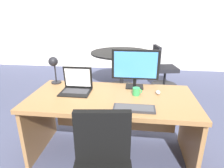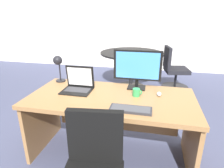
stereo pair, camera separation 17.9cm
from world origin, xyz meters
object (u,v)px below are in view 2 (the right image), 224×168
at_px(desk_lamp, 58,64).
at_px(keyboard, 131,109).
at_px(laptop, 79,83).
at_px(desk, 112,111).
at_px(coffee_mug, 136,92).
at_px(meeting_table, 132,61).
at_px(monitor, 137,67).
at_px(meeting_chair_near, 173,72).
at_px(mouse, 159,94).

bearing_deg(desk_lamp, keyboard, -30.39).
height_order(laptop, desk_lamp, desk_lamp).
distance_m(desk, coffee_mug, 0.34).
bearing_deg(meeting_table, monitor, -81.47).
height_order(desk, meeting_chair_near, meeting_chair_near).
relative_size(desk_lamp, coffee_mug, 3.35).
height_order(monitor, desk_lamp, monitor).
xyz_separation_m(laptop, desk_lamp, (-0.32, 0.18, 0.16)).
distance_m(monitor, coffee_mug, 0.31).
relative_size(monitor, laptop, 1.64).
height_order(desk_lamp, meeting_table, desk_lamp).
height_order(monitor, keyboard, monitor).
xyz_separation_m(keyboard, meeting_table, (-0.28, 2.42, -0.15)).
height_order(keyboard, meeting_chair_near, meeting_chair_near).
bearing_deg(laptop, meeting_table, 80.26).
xyz_separation_m(desk, meeting_chair_near, (0.83, 2.27, -0.17)).
xyz_separation_m(coffee_mug, meeting_chair_near, (0.57, 2.25, -0.40)).
bearing_deg(coffee_mug, laptop, 175.32).
relative_size(laptop, meeting_table, 0.25).
relative_size(monitor, keyboard, 1.41).
bearing_deg(desk_lamp, laptop, -29.13).
bearing_deg(coffee_mug, keyboard, -93.07).
xyz_separation_m(laptop, keyboard, (0.63, -0.38, -0.07)).
xyz_separation_m(desk, keyboard, (0.23, -0.31, 0.20)).
bearing_deg(desk_lamp, monitor, -0.39).
distance_m(laptop, desk_lamp, 0.40).
relative_size(mouse, desk_lamp, 0.25).
xyz_separation_m(monitor, coffee_mug, (0.02, -0.23, -0.21)).
xyz_separation_m(monitor, keyboard, (0.00, -0.56, -0.24)).
xyz_separation_m(meeting_table, meeting_chair_near, (0.87, 0.16, -0.23)).
height_order(monitor, meeting_table, monitor).
bearing_deg(coffee_mug, meeting_table, 98.18).
distance_m(monitor, laptop, 0.68).
bearing_deg(desk, laptop, 169.80).
height_order(desk_lamp, coffee_mug, desk_lamp).
bearing_deg(mouse, desk, -170.84).
xyz_separation_m(desk, monitor, (0.23, 0.25, 0.44)).
bearing_deg(keyboard, desk_lamp, 149.61).
height_order(desk, mouse, mouse).
bearing_deg(meeting_chair_near, laptop, -119.15).
height_order(mouse, meeting_chair_near, meeting_chair_near).
xyz_separation_m(mouse, coffee_mug, (-0.23, -0.06, 0.02)).
bearing_deg(meeting_table, coffee_mug, -81.82).
height_order(keyboard, mouse, mouse).
relative_size(monitor, meeting_table, 0.41).
bearing_deg(mouse, monitor, 146.15).
xyz_separation_m(coffee_mug, meeting_table, (-0.30, 2.09, -0.18)).
distance_m(keyboard, desk_lamp, 1.13).
relative_size(monitor, meeting_chair_near, 0.59).
bearing_deg(meeting_table, meeting_chair_near, 10.24).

